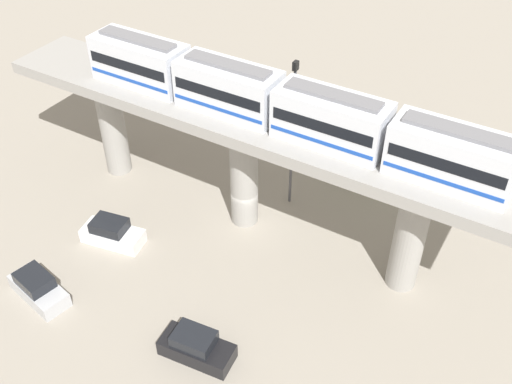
{
  "coord_description": "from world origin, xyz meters",
  "views": [
    {
      "loc": [
        -26.98,
        -17.11,
        28.51
      ],
      "look_at": [
        -2.5,
        -2.44,
        5.24
      ],
      "focal_mm": 41.97,
      "sensor_mm": 36.0,
      "label": 1
    }
  ],
  "objects_px": {
    "parked_car_black": "(196,347)",
    "signal_post": "(293,131)",
    "tree_near_viaduct": "(369,144)",
    "parked_car_white": "(112,233)",
    "train": "(278,103)",
    "parked_car_silver": "(38,288)"
  },
  "relations": [
    {
      "from": "parked_car_black",
      "to": "signal_post",
      "type": "bearing_deg",
      "value": 1.26
    },
    {
      "from": "parked_car_black",
      "to": "tree_near_viaduct",
      "type": "bearing_deg",
      "value": -11.49
    },
    {
      "from": "parked_car_black",
      "to": "parked_car_white",
      "type": "distance_m",
      "value": 11.28
    },
    {
      "from": "train",
      "to": "parked_car_white",
      "type": "xyz_separation_m",
      "value": [
        -6.57,
        8.96,
        -9.53
      ]
    },
    {
      "from": "parked_car_black",
      "to": "parked_car_silver",
      "type": "xyz_separation_m",
      "value": [
        -1.45,
        10.88,
        0.0
      ]
    },
    {
      "from": "train",
      "to": "parked_car_black",
      "type": "distance_m",
      "value": 14.77
    },
    {
      "from": "parked_car_black",
      "to": "signal_post",
      "type": "height_order",
      "value": "signal_post"
    },
    {
      "from": "tree_near_viaduct",
      "to": "parked_car_silver",
      "type": "bearing_deg",
      "value": 149.24
    },
    {
      "from": "train",
      "to": "parked_car_silver",
      "type": "xyz_separation_m",
      "value": [
        -12.66,
        9.55,
        -9.53
      ]
    },
    {
      "from": "parked_car_white",
      "to": "parked_car_silver",
      "type": "relative_size",
      "value": 1.0
    },
    {
      "from": "parked_car_silver",
      "to": "tree_near_viaduct",
      "type": "height_order",
      "value": "tree_near_viaduct"
    },
    {
      "from": "signal_post",
      "to": "parked_car_silver",
      "type": "bearing_deg",
      "value": 150.98
    },
    {
      "from": "parked_car_white",
      "to": "tree_near_viaduct",
      "type": "height_order",
      "value": "tree_near_viaduct"
    },
    {
      "from": "parked_car_white",
      "to": "parked_car_silver",
      "type": "bearing_deg",
      "value": 163.63
    },
    {
      "from": "train",
      "to": "signal_post",
      "type": "height_order",
      "value": "train"
    },
    {
      "from": "parked_car_white",
      "to": "signal_post",
      "type": "xyz_separation_m",
      "value": [
        9.97,
        -8.31,
        5.46
      ]
    },
    {
      "from": "train",
      "to": "parked_car_silver",
      "type": "bearing_deg",
      "value": 142.96
    },
    {
      "from": "tree_near_viaduct",
      "to": "signal_post",
      "type": "xyz_separation_m",
      "value": [
        -5.17,
        3.72,
        2.83
      ]
    },
    {
      "from": "parked_car_black",
      "to": "train",
      "type": "bearing_deg",
      "value": 0.32
    },
    {
      "from": "parked_car_white",
      "to": "parked_car_silver",
      "type": "distance_m",
      "value": 6.12
    },
    {
      "from": "tree_near_viaduct",
      "to": "parked_car_black",
      "type": "bearing_deg",
      "value": 174.93
    },
    {
      "from": "signal_post",
      "to": "tree_near_viaduct",
      "type": "bearing_deg",
      "value": -35.77
    }
  ]
}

